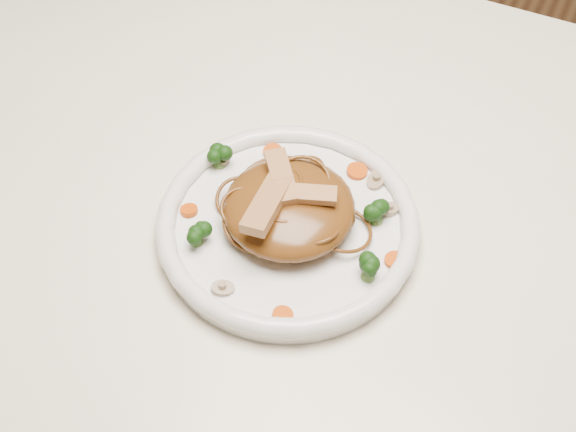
% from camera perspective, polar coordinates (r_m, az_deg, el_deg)
% --- Properties ---
extents(table, '(1.20, 0.80, 0.75)m').
position_cam_1_polar(table, '(0.94, 3.60, -2.69)').
color(table, beige).
rests_on(table, ground).
extents(plate, '(0.28, 0.28, 0.02)m').
position_cam_1_polar(plate, '(0.82, 0.00, -0.96)').
color(plate, white).
rests_on(plate, table).
extents(noodle_mound, '(0.17, 0.17, 0.04)m').
position_cam_1_polar(noodle_mound, '(0.80, 0.08, 0.59)').
color(noodle_mound, brown).
rests_on(noodle_mound, plate).
extents(chicken_a, '(0.06, 0.04, 0.01)m').
position_cam_1_polar(chicken_a, '(0.78, 1.33, 1.57)').
color(chicken_a, tan).
rests_on(chicken_a, noodle_mound).
extents(chicken_b, '(0.06, 0.07, 0.01)m').
position_cam_1_polar(chicken_b, '(0.79, -0.45, 2.80)').
color(chicken_b, tan).
rests_on(chicken_b, noodle_mound).
extents(chicken_c, '(0.03, 0.08, 0.01)m').
position_cam_1_polar(chicken_c, '(0.77, -1.47, 0.90)').
color(chicken_c, tan).
rests_on(chicken_c, noodle_mound).
extents(broccoli_0, '(0.03, 0.03, 0.03)m').
position_cam_1_polar(broccoli_0, '(0.81, 6.36, 0.31)').
color(broccoli_0, '#163A0C').
rests_on(broccoli_0, plate).
extents(broccoli_1, '(0.03, 0.03, 0.03)m').
position_cam_1_polar(broccoli_1, '(0.86, -4.93, 4.30)').
color(broccoli_1, '#163A0C').
rests_on(broccoli_1, plate).
extents(broccoli_2, '(0.03, 0.03, 0.03)m').
position_cam_1_polar(broccoli_2, '(0.79, -6.59, -1.26)').
color(broccoli_2, '#163A0C').
rests_on(broccoli_2, plate).
extents(broccoli_3, '(0.03, 0.03, 0.03)m').
position_cam_1_polar(broccoli_3, '(0.77, 5.76, -3.67)').
color(broccoli_3, '#163A0C').
rests_on(broccoli_3, plate).
extents(carrot_0, '(0.02, 0.02, 0.00)m').
position_cam_1_polar(carrot_0, '(0.86, 4.91, 3.18)').
color(carrot_0, '#CB4B07').
rests_on(carrot_0, plate).
extents(carrot_1, '(0.02, 0.02, 0.00)m').
position_cam_1_polar(carrot_1, '(0.83, -7.03, 0.41)').
color(carrot_1, '#CB4B07').
rests_on(carrot_1, plate).
extents(carrot_2, '(0.02, 0.02, 0.00)m').
position_cam_1_polar(carrot_2, '(0.79, 7.60, -3.13)').
color(carrot_2, '#CB4B07').
rests_on(carrot_2, plate).
extents(carrot_3, '(0.02, 0.02, 0.00)m').
position_cam_1_polar(carrot_3, '(0.88, -1.07, 4.55)').
color(carrot_3, '#CB4B07').
rests_on(carrot_3, plate).
extents(carrot_4, '(0.03, 0.03, 0.00)m').
position_cam_1_polar(carrot_4, '(0.75, -0.37, -7.04)').
color(carrot_4, '#CB4B07').
rests_on(carrot_4, plate).
extents(mushroom_0, '(0.03, 0.03, 0.01)m').
position_cam_1_polar(mushroom_0, '(0.77, -4.64, -5.12)').
color(mushroom_0, gray).
rests_on(mushroom_0, plate).
extents(mushroom_1, '(0.03, 0.03, 0.01)m').
position_cam_1_polar(mushroom_1, '(0.83, 7.22, 0.48)').
color(mushroom_1, gray).
rests_on(mushroom_1, plate).
extents(mushroom_2, '(0.03, 0.03, 0.01)m').
position_cam_1_polar(mushroom_2, '(0.87, -4.65, 4.15)').
color(mushroom_2, gray).
rests_on(mushroom_2, plate).
extents(mushroom_3, '(0.03, 0.03, 0.01)m').
position_cam_1_polar(mushroom_3, '(0.85, 6.29, 2.55)').
color(mushroom_3, gray).
rests_on(mushroom_3, plate).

